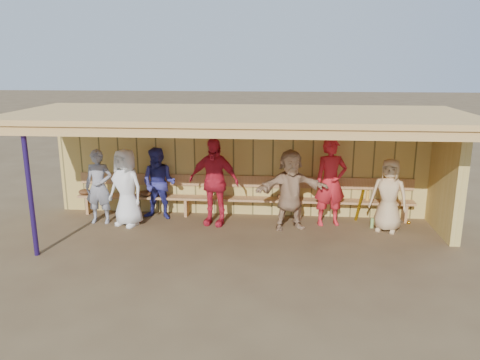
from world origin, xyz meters
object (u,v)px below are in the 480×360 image
at_px(player_d, 214,182).
at_px(player_h, 389,195).
at_px(player_g, 331,182).
at_px(player_b, 126,187).
at_px(player_c, 159,184).
at_px(player_f, 290,190).
at_px(player_a, 99,187).
at_px(bench, 243,194).

xyz_separation_m(player_d, player_h, (3.65, -0.12, -0.18)).
bearing_deg(player_g, player_h, -25.74).
bearing_deg(player_d, player_g, 16.34).
relative_size(player_b, player_d, 0.88).
xyz_separation_m(player_c, player_g, (3.76, -0.09, 0.14)).
height_order(player_c, player_d, player_d).
bearing_deg(player_h, player_f, -157.69).
bearing_deg(player_a, player_d, 1.15).
bearing_deg(bench, player_c, -170.62).
bearing_deg(player_a, player_b, -10.06).
xyz_separation_m(player_c, bench, (1.85, 0.31, -0.28)).
relative_size(player_c, player_g, 0.86).
bearing_deg(player_b, player_a, -165.60).
height_order(player_h, bench, player_h).
distance_m(player_a, player_g, 4.99).
relative_size(player_d, player_f, 1.12).
relative_size(player_c, player_h, 1.05).
height_order(player_f, player_h, player_f).
distance_m(player_a, player_d, 2.50).
relative_size(player_b, bench, 0.22).
bearing_deg(player_c, player_d, -4.34).
xyz_separation_m(player_d, bench, (0.58, 0.56, -0.42)).
relative_size(player_a, player_h, 1.06).
height_order(player_a, player_b, player_b).
bearing_deg(player_f, player_d, 157.54).
height_order(player_d, bench, player_d).
bearing_deg(player_c, player_a, -155.46).
xyz_separation_m(player_b, player_h, (5.51, 0.10, -0.07)).
xyz_separation_m(player_g, bench, (-1.91, 0.40, -0.42)).
xyz_separation_m(player_b, player_f, (3.49, 0.07, 0.01)).
bearing_deg(player_c, player_f, -0.72).
distance_m(player_c, player_h, 4.93).
xyz_separation_m(player_a, bench, (3.07, 0.69, -0.29)).
bearing_deg(player_h, player_g, -172.18).
xyz_separation_m(player_g, player_h, (1.16, -0.29, -0.17)).
xyz_separation_m(player_h, bench, (-3.07, 0.68, -0.24)).
distance_m(player_c, player_d, 1.30).
relative_size(player_f, bench, 0.22).
height_order(player_a, player_d, player_d).
distance_m(player_a, player_h, 6.14).
relative_size(player_a, player_d, 0.86).
relative_size(player_b, player_h, 1.09).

